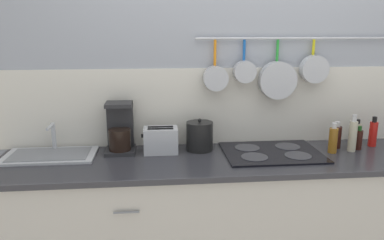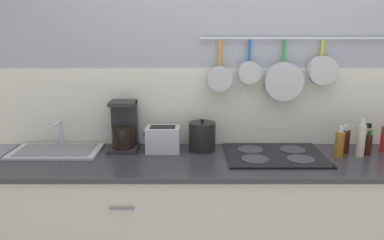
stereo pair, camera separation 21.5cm
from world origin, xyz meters
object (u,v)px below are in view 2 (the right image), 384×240
coffee_maker (124,130)px  bottle_sesame_oil (340,144)px  bottle_dish_soap (368,144)px  bottle_olive_oil (345,140)px  bottle_cooking_wine (368,137)px  kettle (202,136)px  toaster (163,139)px  bottle_vinegar (361,140)px

coffee_maker → bottle_sesame_oil: bearing=-7.0°
bottle_sesame_oil → bottle_dish_soap: size_ratio=1.25×
bottle_olive_oil → bottle_cooking_wine: (0.20, 0.10, -0.01)m
kettle → bottle_sesame_oil: (0.85, -0.14, -0.01)m
bottle_olive_oil → toaster: bearing=179.3°
coffee_maker → bottle_sesame_oil: 1.38m
kettle → bottle_vinegar: size_ratio=0.87×
bottle_vinegar → coffee_maker: bearing=174.3°
bottle_olive_oil → bottle_vinegar: bearing=-48.9°
bottle_sesame_oil → bottle_dish_soap: (0.20, 0.05, -0.02)m
kettle → bottle_dish_soap: kettle is taller
toaster → bottle_cooking_wine: 1.38m
coffee_maker → bottle_olive_oil: (1.44, -0.07, -0.05)m
bottle_olive_oil → bottle_vinegar: size_ratio=0.74×
bottle_vinegar → bottle_cooking_wine: (0.13, 0.18, -0.03)m
toaster → kettle: 0.26m
bottle_sesame_oil → toaster: bearing=174.2°
kettle → bottle_cooking_wine: 1.12m
bottle_sesame_oil → bottle_cooking_wine: (0.27, 0.20, -0.01)m
coffee_maker → bottle_dish_soap: coffee_maker is taller
coffee_maker → bottle_vinegar: 1.52m
toaster → bottle_vinegar: bearing=-4.3°
kettle → bottle_vinegar: (0.99, -0.12, 0.01)m
bottle_olive_oil → bottle_cooking_wine: size_ratio=1.08×
bottle_sesame_oil → bottle_vinegar: 0.14m
kettle → bottle_olive_oil: bearing=-2.6°
toaster → bottle_sesame_oil: (1.11, -0.11, 0.01)m
kettle → bottle_olive_oil: (0.93, -0.04, -0.02)m
kettle → bottle_dish_soap: size_ratio=1.34×
bottle_vinegar → bottle_dish_soap: bearing=25.6°
toaster → bottle_dish_soap: size_ratio=1.47×
bottle_sesame_oil → bottle_dish_soap: 0.21m
coffee_maker → bottle_olive_oil: size_ratio=1.80×
coffee_maker → bottle_vinegar: size_ratio=1.33×
bottle_dish_soap → kettle: bearing=175.0°
coffee_maker → bottle_olive_oil: 1.45m
toaster → coffee_maker: bearing=168.2°
bottle_dish_soap → bottle_cooking_wine: (0.07, 0.15, 0.00)m
bottle_sesame_oil → bottle_cooking_wine: bearing=36.3°
bottle_cooking_wine → kettle: bearing=-177.1°
coffee_maker → bottle_cooking_wine: bearing=1.0°
bottle_dish_soap → bottle_cooking_wine: size_ratio=0.95×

